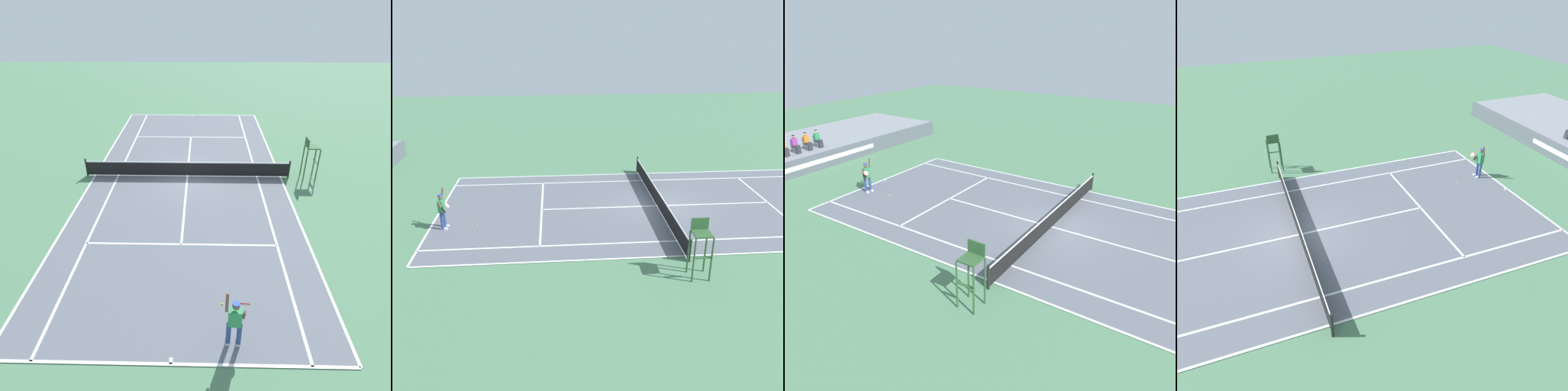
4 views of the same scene
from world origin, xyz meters
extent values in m
plane|color=#4C7A56|center=(0.00, 0.00, 0.00)|extent=(80.00, 80.00, 0.00)
cube|color=slate|center=(0.00, 0.00, 0.01)|extent=(10.98, 23.78, 0.02)
cube|color=white|center=(0.00, 11.89, 0.02)|extent=(10.98, 0.10, 0.01)
cube|color=white|center=(-5.49, 0.00, 0.02)|extent=(0.10, 23.78, 0.01)
cube|color=white|center=(5.49, 0.00, 0.02)|extent=(0.10, 23.78, 0.01)
cube|color=white|center=(-4.11, 0.00, 0.02)|extent=(0.10, 23.78, 0.01)
cube|color=white|center=(4.11, 0.00, 0.02)|extent=(0.10, 23.78, 0.01)
cube|color=white|center=(0.00, 6.40, 0.02)|extent=(8.22, 0.10, 0.01)
cube|color=white|center=(0.00, 0.00, 0.02)|extent=(0.10, 12.80, 0.01)
cube|color=white|center=(0.00, 11.79, 0.02)|extent=(0.10, 0.20, 0.01)
cylinder|color=black|center=(-5.94, 0.00, 0.54)|extent=(0.10, 0.10, 1.07)
cylinder|color=black|center=(5.94, 0.00, 0.54)|extent=(0.10, 0.10, 1.07)
cube|color=black|center=(0.00, 0.00, 0.48)|extent=(11.78, 0.02, 0.84)
cube|color=white|center=(0.00, 0.00, 0.90)|extent=(11.78, 0.03, 0.06)
cylinder|color=#4C4C51|center=(-2.64, 18.43, 1.33)|extent=(0.04, 0.04, 0.38)
cube|color=#2D2D33|center=(-2.46, 18.28, 1.36)|extent=(0.30, 0.14, 0.44)
cylinder|color=navy|center=(-1.70, 11.17, 0.46)|extent=(0.15, 0.15, 0.92)
cylinder|color=navy|center=(-2.02, 11.20, 0.46)|extent=(0.15, 0.15, 0.92)
cube|color=white|center=(-1.70, 11.11, 0.05)|extent=(0.15, 0.29, 0.10)
cube|color=white|center=(-2.02, 11.14, 0.05)|extent=(0.15, 0.29, 0.10)
cube|color=#2D8C51|center=(-1.86, 11.19, 1.22)|extent=(0.42, 0.28, 0.60)
sphere|color=brown|center=(-1.86, 11.19, 1.69)|extent=(0.22, 0.22, 0.22)
cylinder|color=#2D4CA8|center=(-1.86, 11.19, 1.78)|extent=(0.21, 0.21, 0.06)
cylinder|color=brown|center=(-1.60, 11.13, 1.78)|extent=(0.11, 0.22, 0.61)
cylinder|color=brown|center=(-2.13, 11.11, 1.24)|extent=(0.12, 0.33, 0.56)
cylinder|color=black|center=(-2.18, 11.00, 1.11)|extent=(0.05, 0.19, 0.25)
torus|color=red|center=(-2.18, 10.82, 1.37)|extent=(0.32, 0.22, 0.26)
cylinder|color=silver|center=(-2.18, 10.82, 1.37)|extent=(0.28, 0.18, 0.22)
sphere|color=#D1E533|center=(-1.60, 9.65, 0.03)|extent=(0.07, 0.07, 0.07)
cylinder|color=#2D562D|center=(-7.42, -0.35, 0.95)|extent=(0.07, 0.07, 1.90)
cylinder|color=#2D562D|center=(-7.42, 0.35, 0.95)|extent=(0.07, 0.07, 1.90)
cylinder|color=#2D562D|center=(-6.72, -0.35, 0.95)|extent=(0.07, 0.07, 1.90)
cylinder|color=#2D562D|center=(-6.72, 0.35, 0.95)|extent=(0.07, 0.07, 1.90)
cube|color=#2D562D|center=(-7.07, 0.00, 1.93)|extent=(0.70, 0.70, 0.06)
cube|color=#2D562D|center=(-6.72, 0.00, 2.20)|extent=(0.06, 0.70, 0.48)
cube|color=#2D562D|center=(-7.39, 0.00, 1.04)|extent=(0.10, 0.70, 0.04)
camera|label=1|loc=(-0.84, 17.81, 9.23)|focal=31.07mm
camera|label=2|loc=(-21.20, 5.57, 9.45)|focal=38.82mm
camera|label=3|loc=(-16.12, -6.35, 9.02)|focal=35.38mm
camera|label=4|loc=(13.88, -1.57, 10.57)|focal=33.41mm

